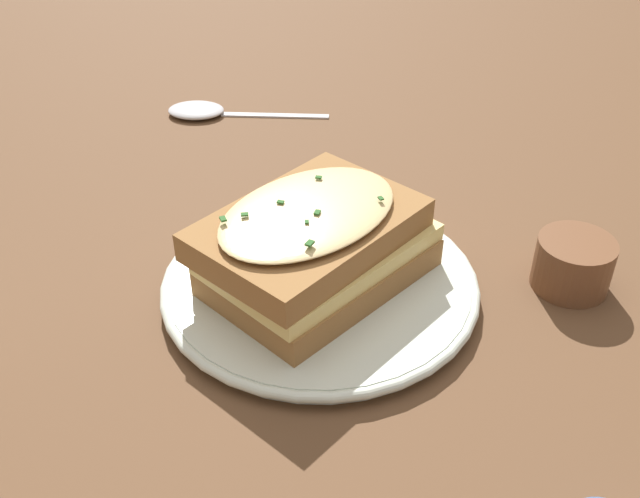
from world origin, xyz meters
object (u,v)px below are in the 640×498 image
Objects in this scene: dinner_plate at (320,285)px; sandwich at (317,246)px; spoon at (205,111)px; condiment_pot at (573,264)px.

dinner_plate is 1.42× the size of sandwich.
spoon is (0.28, -0.15, -0.04)m from sandwich.
sandwich reaches higher than condiment_pot.
sandwich is (0.00, 0.00, 0.04)m from dinner_plate.
dinner_plate is 4.09× the size of condiment_pot.
sandwich is 0.32m from spoon.
sandwich reaches higher than spoon.
spoon is at bearing -1.96° from condiment_pot.
spoon is 2.63× the size of condiment_pot.
condiment_pot is at bearing -135.53° from sandwich.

